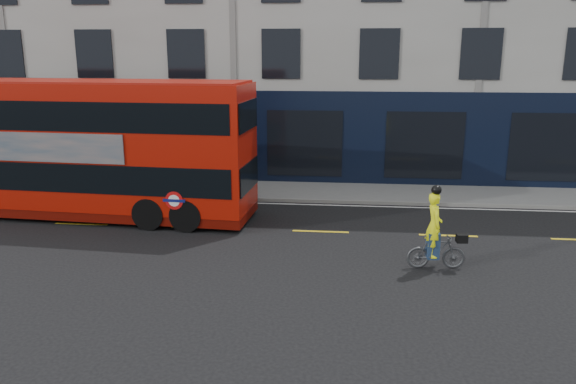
# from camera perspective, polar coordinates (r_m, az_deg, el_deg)

# --- Properties ---
(ground) EXTENTS (120.00, 120.00, 0.00)m
(ground) POSITION_cam_1_polar(r_m,az_deg,el_deg) (17.25, -10.35, -5.10)
(ground) COLOR black
(ground) RESTS_ON ground
(pavement) EXTENTS (60.00, 3.00, 0.12)m
(pavement) POSITION_cam_1_polar(r_m,az_deg,el_deg) (23.28, -5.98, 0.25)
(pavement) COLOR gray
(pavement) RESTS_ON ground
(kerb) EXTENTS (60.00, 0.12, 0.13)m
(kerb) POSITION_cam_1_polar(r_m,az_deg,el_deg) (21.86, -6.78, -0.67)
(kerb) COLOR gray
(kerb) RESTS_ON ground
(building_terrace) EXTENTS (50.00, 10.07, 15.00)m
(building_terrace) POSITION_cam_1_polar(r_m,az_deg,el_deg) (29.01, -3.68, 17.82)
(building_terrace) COLOR #B0ADA6
(building_terrace) RESTS_ON ground
(road_edge_line) EXTENTS (58.00, 0.10, 0.01)m
(road_edge_line) POSITION_cam_1_polar(r_m,az_deg,el_deg) (21.59, -6.94, -1.03)
(road_edge_line) COLOR silver
(road_edge_line) RESTS_ON ground
(lane_dashes) EXTENTS (58.00, 0.12, 0.01)m
(lane_dashes) POSITION_cam_1_polar(r_m,az_deg,el_deg) (18.62, -9.09, -3.59)
(lane_dashes) COLOR gold
(lane_dashes) RESTS_ON ground
(bus) EXTENTS (11.74, 3.39, 4.67)m
(bus) POSITION_cam_1_polar(r_m,az_deg,el_deg) (20.43, -19.90, 4.23)
(bus) COLOR #A81206
(bus) RESTS_ON ground
(cyclist) EXTENTS (1.57, 0.65, 2.28)m
(cyclist) POSITION_cam_1_polar(r_m,az_deg,el_deg) (15.29, 14.75, -4.75)
(cyclist) COLOR #484A4D
(cyclist) RESTS_ON ground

